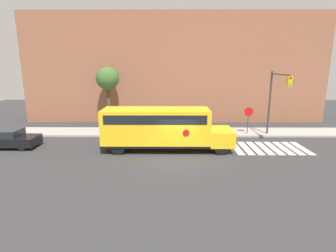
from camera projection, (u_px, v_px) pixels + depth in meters
The scene contains 9 objects.
ground_plane at pixel (178, 157), 17.68m from camera, with size 60.00×60.00×0.00m, color #333335.
sidewalk_strip at pixel (175, 132), 23.99m from camera, with size 44.00×3.00×0.15m.
building_backdrop at pixel (175, 68), 29.05m from camera, with size 32.00×4.00×11.43m.
crosswalk_stripes at pixel (269, 148), 19.58m from camera, with size 5.40×3.20×0.01m.
school_bus at pixel (161, 127), 18.85m from camera, with size 9.30×2.57×3.02m.
parked_car at pixel (7, 139), 19.56m from camera, with size 4.39×1.81×1.40m.
stop_sign at pixel (248, 116), 22.95m from camera, with size 0.78×0.10×2.48m.
traffic_light at pixel (276, 95), 21.26m from camera, with size 0.28×3.61×5.60m.
tree_near_sidewalk at pixel (108, 80), 25.74m from camera, with size 2.26×2.26×5.92m.
Camera 1 is at (-0.55, -16.75, 6.04)m, focal length 28.00 mm.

